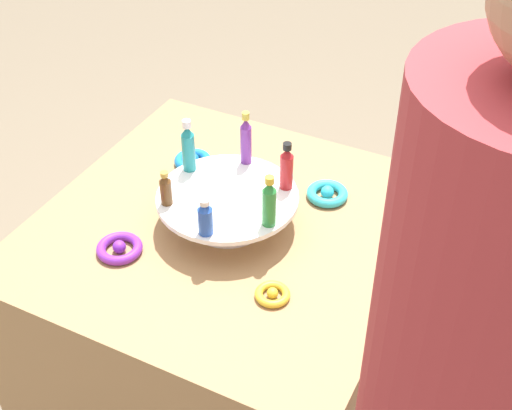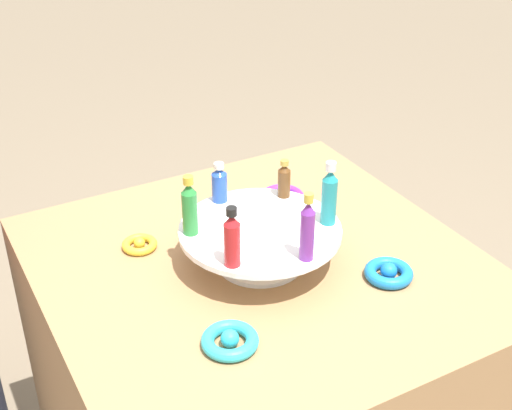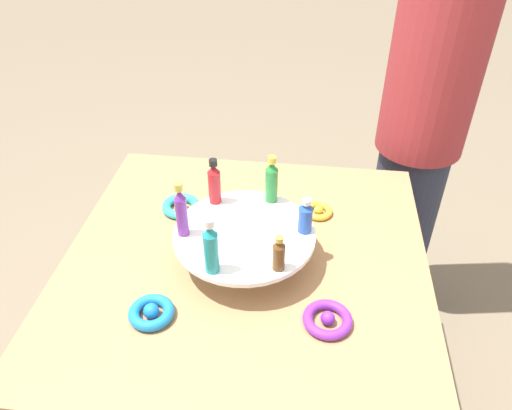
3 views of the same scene
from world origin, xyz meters
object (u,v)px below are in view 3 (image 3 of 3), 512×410
object	(u,v)px
ribbon_bow_purple	(327,319)
person_figure	(426,107)
ribbon_bow_gold	(318,211)
bottle_purple	(181,212)
bottle_brown	(279,254)
bottle_blue	(305,217)
ribbon_bow_blue	(151,312)
bottle_teal	(211,248)
display_stand	(244,241)
ribbon_bow_teal	(181,206)
bottle_green	(272,181)
bottle_red	(214,183)

from	to	relation	value
ribbon_bow_purple	person_figure	size ratio (longest dim) A/B	0.06
ribbon_bow_gold	bottle_purple	bearing A→B (deg)	125.64
bottle_brown	bottle_blue	bearing A→B (deg)	-20.72
bottle_purple	ribbon_bow_blue	bearing A→B (deg)	169.13
bottle_purple	bottle_teal	bearing A→B (deg)	-140.72
display_stand	ribbon_bow_gold	bearing A→B (deg)	-40.73
ribbon_bow_purple	bottle_purple	bearing A→B (deg)	66.13
bottle_brown	ribbon_bow_teal	distance (m)	0.42
bottle_blue	bottle_teal	world-z (taller)	bottle_teal
bottle_blue	bottle_purple	xyz separation A→B (m)	(-0.05, 0.28, 0.02)
bottle_brown	ribbon_bow_blue	distance (m)	0.30
bottle_teal	person_figure	xyz separation A→B (m)	(0.77, -0.54, -0.03)
bottle_blue	bottle_green	world-z (taller)	bottle_green
bottle_brown	bottle_purple	xyz separation A→B (m)	(0.09, 0.23, 0.02)
bottle_teal	ribbon_bow_gold	bearing A→B (deg)	-33.83
bottle_blue	display_stand	bearing A→B (deg)	99.28
ribbon_bow_purple	ribbon_bow_teal	distance (m)	0.53
bottle_green	person_figure	world-z (taller)	person_figure
bottle_brown	bottle_red	bearing A→B (deg)	39.28
bottle_brown	ribbon_bow_teal	world-z (taller)	bottle_brown
ribbon_bow_purple	ribbon_bow_gold	xyz separation A→B (m)	(0.37, 0.03, -0.00)
bottle_teal	person_figure	size ratio (longest dim) A/B	0.08
ribbon_bow_blue	bottle_red	bearing A→B (deg)	-15.17
bottle_purple	ribbon_bow_gold	bearing A→B (deg)	-54.36
display_stand	bottle_blue	world-z (taller)	bottle_blue
ribbon_bow_teal	person_figure	xyz separation A→B (m)	(0.46, -0.69, 0.11)
bottle_blue	ribbon_bow_gold	size ratio (longest dim) A/B	1.18
bottle_blue	bottle_teal	size ratio (longest dim) A/B	0.65
bottle_teal	ribbon_bow_purple	size ratio (longest dim) A/B	1.31
bottle_red	ribbon_bow_purple	distance (m)	0.42
ribbon_bow_blue	bottle_teal	bearing A→B (deg)	-60.62
ribbon_bow_teal	ribbon_bow_blue	distance (m)	0.37
bottle_green	bottle_teal	bearing A→B (deg)	159.28
bottle_teal	ribbon_bow_purple	world-z (taller)	bottle_teal
bottle_brown	ribbon_bow_blue	size ratio (longest dim) A/B	0.88
ribbon_bow_blue	person_figure	xyz separation A→B (m)	(0.83, -0.67, 0.11)
ribbon_bow_gold	person_figure	bearing A→B (deg)	-36.62
bottle_red	ribbon_bow_teal	xyz separation A→B (m)	(0.06, 0.11, -0.13)
bottle_blue	bottle_purple	world-z (taller)	bottle_purple
person_figure	ribbon_bow_purple	bearing A→B (deg)	17.84
bottle_green	ribbon_bow_purple	size ratio (longest dim) A/B	1.21
bottle_brown	person_figure	distance (m)	0.85
bottle_red	ribbon_bow_teal	bearing A→B (deg)	60.17
display_stand	ribbon_bow_gold	distance (m)	0.27
ribbon_bow_teal	person_figure	size ratio (longest dim) A/B	0.06
bottle_red	bottle_teal	world-z (taller)	bottle_teal
ribbon_bow_purple	ribbon_bow_blue	size ratio (longest dim) A/B	1.07
bottle_red	display_stand	bearing A→B (deg)	-140.72
ribbon_bow_purple	display_stand	bearing A→B (deg)	49.27
ribbon_bow_purple	ribbon_bow_gold	distance (m)	0.37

